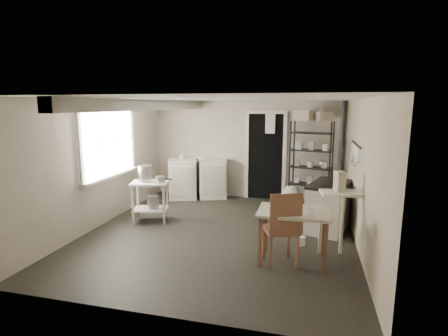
% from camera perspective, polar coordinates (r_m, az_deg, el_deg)
% --- Properties ---
extents(floor, '(5.00, 5.00, 0.00)m').
position_cam_1_polar(floor, '(6.18, -0.69, -10.57)').
color(floor, black).
rests_on(floor, ground).
extents(ceiling, '(5.00, 5.00, 0.00)m').
position_cam_1_polar(ceiling, '(5.78, -0.74, 11.26)').
color(ceiling, white).
rests_on(ceiling, wall_back).
extents(wall_back, '(4.50, 0.02, 2.30)m').
position_cam_1_polar(wall_back, '(8.29, 3.72, 2.97)').
color(wall_back, '#BAAD9F').
rests_on(wall_back, ground).
extents(wall_front, '(4.50, 0.02, 2.30)m').
position_cam_1_polar(wall_front, '(3.58, -11.08, -6.97)').
color(wall_front, '#BAAD9F').
rests_on(wall_front, ground).
extents(wall_left, '(0.02, 5.00, 2.30)m').
position_cam_1_polar(wall_left, '(6.80, -19.37, 0.80)').
color(wall_left, '#BAAD9F').
rests_on(wall_left, ground).
extents(wall_right, '(0.02, 5.00, 2.30)m').
position_cam_1_polar(wall_right, '(5.74, 21.57, -1.00)').
color(wall_right, '#BAAD9F').
rests_on(wall_right, ground).
extents(window, '(0.12, 1.76, 1.28)m').
position_cam_1_polar(window, '(6.91, -18.42, 3.93)').
color(window, silver).
rests_on(window, wall_left).
extents(doorway, '(0.96, 0.10, 2.08)m').
position_cam_1_polar(doorway, '(8.21, 6.76, 1.79)').
color(doorway, silver).
rests_on(doorway, ground).
extents(ceiling_beam, '(0.18, 5.00, 0.18)m').
position_cam_1_polar(ceiling_beam, '(6.20, -11.70, 10.06)').
color(ceiling_beam, silver).
rests_on(ceiling_beam, ceiling).
extents(wallpaper_panel, '(0.01, 5.00, 2.30)m').
position_cam_1_polar(wallpaper_panel, '(5.74, 21.47, -1.00)').
color(wallpaper_panel, beige).
rests_on(wallpaper_panel, wall_right).
extents(utensil_rail, '(0.06, 1.20, 0.44)m').
position_cam_1_polar(utensil_rail, '(6.26, 20.59, 3.66)').
color(utensil_rail, silver).
rests_on(utensil_rail, wall_right).
extents(prep_table, '(0.77, 0.63, 0.77)m').
position_cam_1_polar(prep_table, '(6.82, -11.93, -5.27)').
color(prep_table, silver).
rests_on(prep_table, ground).
extents(stockpot, '(0.34, 0.34, 0.28)m').
position_cam_1_polar(stockpot, '(6.74, -12.76, -0.76)').
color(stockpot, silver).
rests_on(stockpot, prep_table).
extents(saucepan, '(0.22, 0.22, 0.10)m').
position_cam_1_polar(saucepan, '(6.58, -10.36, -1.73)').
color(saucepan, silver).
rests_on(saucepan, prep_table).
extents(bucket, '(0.26, 0.26, 0.24)m').
position_cam_1_polar(bucket, '(6.78, -11.52, -5.48)').
color(bucket, silver).
rests_on(bucket, prep_table).
extents(base_cabinets, '(1.55, 1.05, 0.94)m').
position_cam_1_polar(base_cabinets, '(8.37, -4.32, -1.75)').
color(base_cabinets, beige).
rests_on(base_cabinets, ground).
extents(mixing_bowl, '(0.35, 0.35, 0.07)m').
position_cam_1_polar(mixing_bowl, '(8.21, -3.77, 1.51)').
color(mixing_bowl, white).
rests_on(mixing_bowl, base_cabinets).
extents(counter_cup, '(0.15, 0.15, 0.10)m').
position_cam_1_polar(counter_cup, '(8.34, -6.89, 1.70)').
color(counter_cup, white).
rests_on(counter_cup, base_cabinets).
extents(shelf_rack, '(0.94, 0.53, 1.87)m').
position_cam_1_polar(shelf_rack, '(7.75, 13.98, 0.69)').
color(shelf_rack, black).
rests_on(shelf_rack, ground).
extents(shelf_jar, '(0.12, 0.12, 0.19)m').
position_cam_1_polar(shelf_jar, '(7.74, 12.30, 3.87)').
color(shelf_jar, white).
rests_on(shelf_jar, shelf_rack).
extents(storage_box_a, '(0.40, 0.38, 0.22)m').
position_cam_1_polar(storage_box_a, '(7.70, 12.95, 8.60)').
color(storage_box_a, beige).
rests_on(storage_box_a, shelf_rack).
extents(storage_box_b, '(0.38, 0.37, 0.19)m').
position_cam_1_polar(storage_box_b, '(7.64, 15.93, 8.30)').
color(storage_box_b, beige).
rests_on(storage_box_b, shelf_rack).
extents(stove, '(0.88, 1.20, 0.84)m').
position_cam_1_polar(stove, '(6.52, 16.77, -5.83)').
color(stove, beige).
rests_on(stove, ground).
extents(stovepipe, '(0.12, 0.12, 1.37)m').
position_cam_1_polar(stovepipe, '(6.74, 18.82, 4.53)').
color(stovepipe, black).
rests_on(stovepipe, stove).
extents(side_ledge, '(0.67, 0.44, 0.95)m').
position_cam_1_polar(side_ledge, '(5.52, 18.44, -8.96)').
color(side_ledge, silver).
rests_on(side_ledge, ground).
extents(oats_box, '(0.17, 0.22, 0.29)m').
position_cam_1_polar(oats_box, '(5.39, 18.29, -3.00)').
color(oats_box, beige).
rests_on(oats_box, side_ledge).
extents(work_table, '(1.00, 0.70, 0.75)m').
position_cam_1_polar(work_table, '(5.10, 11.24, -10.84)').
color(work_table, beige).
rests_on(work_table, ground).
extents(table_cup, '(0.12, 0.12, 0.09)m').
position_cam_1_polar(table_cup, '(4.84, 13.96, -6.80)').
color(table_cup, white).
rests_on(table_cup, work_table).
extents(chair, '(0.58, 0.59, 1.06)m').
position_cam_1_polar(chair, '(4.98, 9.23, -10.00)').
color(chair, brown).
rests_on(chair, ground).
extents(flour_sack, '(0.42, 0.37, 0.47)m').
position_cam_1_polar(flour_sack, '(7.91, 10.93, -4.28)').
color(flour_sack, beige).
rests_on(flour_sack, ground).
extents(floor_crock, '(0.14, 0.14, 0.14)m').
position_cam_1_polar(floor_crock, '(5.79, 12.58, -11.53)').
color(floor_crock, white).
rests_on(floor_crock, ground).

